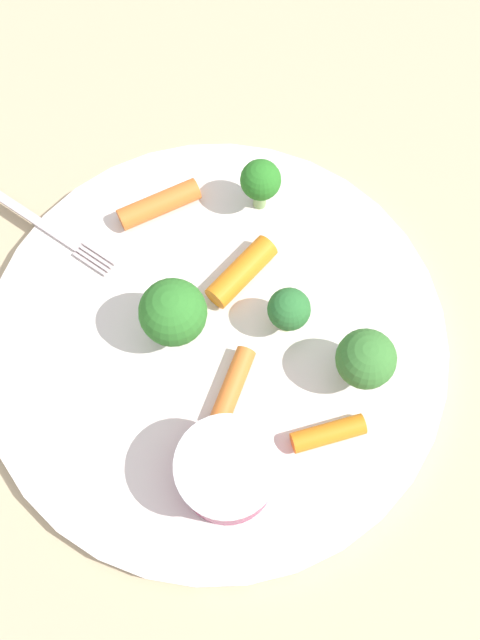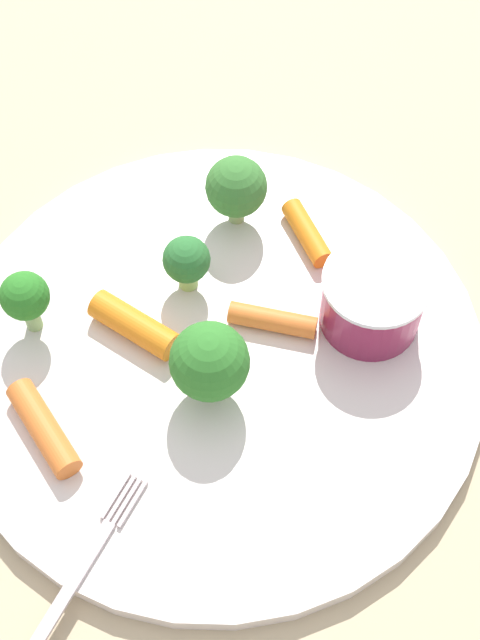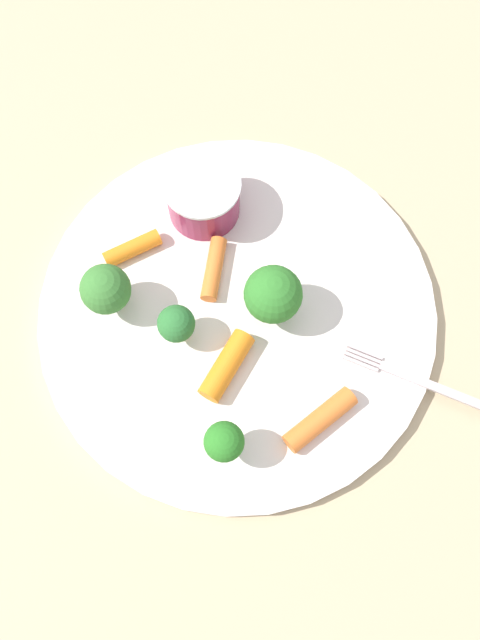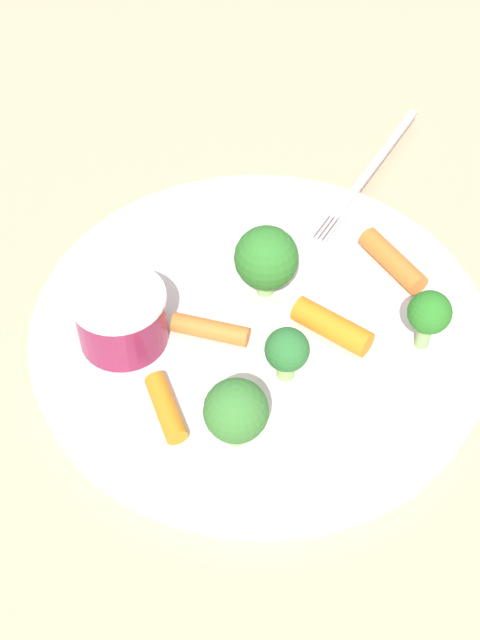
# 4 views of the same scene
# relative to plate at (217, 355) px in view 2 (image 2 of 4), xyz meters

# --- Properties ---
(ground_plane) EXTENTS (2.40, 2.40, 0.00)m
(ground_plane) POSITION_rel_plate_xyz_m (0.00, 0.00, -0.01)
(ground_plane) COLOR tan
(plate) EXTENTS (0.31, 0.31, 0.01)m
(plate) POSITION_rel_plate_xyz_m (0.00, 0.00, 0.00)
(plate) COLOR silver
(plate) RESTS_ON ground_plane
(sauce_cup) EXTENTS (0.06, 0.06, 0.04)m
(sauce_cup) POSITION_rel_plate_xyz_m (0.07, -0.05, 0.03)
(sauce_cup) COLOR maroon
(sauce_cup) RESTS_ON plate
(broccoli_floret_0) EXTENTS (0.03, 0.03, 0.04)m
(broccoli_floret_0) POSITION_rel_plate_xyz_m (0.02, 0.04, 0.03)
(broccoli_floret_0) COLOR #98C56A
(broccoli_floret_0) RESTS_ON plate
(broccoli_floret_1) EXTENTS (0.04, 0.04, 0.05)m
(broccoli_floret_1) POSITION_rel_plate_xyz_m (0.08, 0.05, 0.04)
(broccoli_floret_1) COLOR #96B471
(broccoli_floret_1) RESTS_ON plate
(broccoli_floret_2) EXTENTS (0.04, 0.04, 0.05)m
(broccoli_floret_2) POSITION_rel_plate_xyz_m (-0.02, -0.01, 0.04)
(broccoli_floret_2) COLOR #94C06F
(broccoli_floret_2) RESTS_ON plate
(broccoli_floret_3) EXTENTS (0.03, 0.03, 0.05)m
(broccoli_floret_3) POSITION_rel_plate_xyz_m (-0.06, 0.09, 0.04)
(broccoli_floret_3) COLOR #8EB36E
(broccoli_floret_3) RESTS_ON plate
(carrot_stick_0) EXTENTS (0.04, 0.05, 0.01)m
(carrot_stick_0) POSITION_rel_plate_xyz_m (0.03, -0.01, 0.01)
(carrot_stick_0) COLOR orange
(carrot_stick_0) RESTS_ON plate
(carrot_stick_1) EXTENTS (0.03, 0.06, 0.02)m
(carrot_stick_1) POSITION_rel_plate_xyz_m (-0.10, 0.04, 0.01)
(carrot_stick_1) COLOR orange
(carrot_stick_1) RESTS_ON plate
(carrot_stick_2) EXTENTS (0.03, 0.05, 0.01)m
(carrot_stick_2) POSITION_rel_plate_xyz_m (0.10, 0.01, 0.01)
(carrot_stick_2) COLOR orange
(carrot_stick_2) RESTS_ON plate
(carrot_stick_3) EXTENTS (0.02, 0.06, 0.02)m
(carrot_stick_3) POSITION_rel_plate_xyz_m (-0.02, 0.04, 0.01)
(carrot_stick_3) COLOR orange
(carrot_stick_3) RESTS_ON plate
(fork) EXTENTS (0.19, 0.05, 0.00)m
(fork) POSITION_rel_plate_xyz_m (-0.18, -0.04, 0.01)
(fork) COLOR #C1B1B3
(fork) RESTS_ON plate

